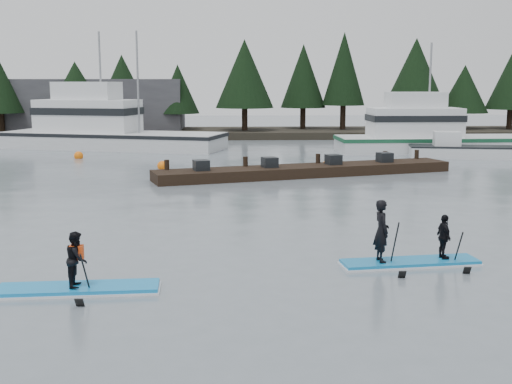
{
  "coord_description": "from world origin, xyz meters",
  "views": [
    {
      "loc": [
        -0.91,
        -14.77,
        4.63
      ],
      "look_at": [
        0.0,
        6.0,
        1.1
      ],
      "focal_mm": 45.0,
      "sensor_mm": 36.0,
      "label": 1
    }
  ],
  "objects_px": {
    "fishing_boat_medium": "(431,143)",
    "paddleboard_solo": "(78,274)",
    "paddleboard_duo": "(408,245)",
    "floating_dock": "(307,171)",
    "fishing_boat_large": "(107,139)"
  },
  "relations": [
    {
      "from": "paddleboard_duo",
      "to": "paddleboard_solo",
      "type": "bearing_deg",
      "value": -173.92
    },
    {
      "from": "fishing_boat_large",
      "to": "paddleboard_solo",
      "type": "xyz_separation_m",
      "value": [
        5.37,
        -32.68,
        -0.28
      ]
    },
    {
      "from": "paddleboard_solo",
      "to": "paddleboard_duo",
      "type": "xyz_separation_m",
      "value": [
        7.99,
        1.81,
        0.14
      ]
    },
    {
      "from": "fishing_boat_medium",
      "to": "paddleboard_solo",
      "type": "bearing_deg",
      "value": -121.82
    },
    {
      "from": "fishing_boat_medium",
      "to": "floating_dock",
      "type": "height_order",
      "value": "fishing_boat_medium"
    },
    {
      "from": "floating_dock",
      "to": "fishing_boat_large",
      "type": "bearing_deg",
      "value": 114.16
    },
    {
      "from": "paddleboard_duo",
      "to": "floating_dock",
      "type": "bearing_deg",
      "value": 85.51
    },
    {
      "from": "paddleboard_solo",
      "to": "paddleboard_duo",
      "type": "bearing_deg",
      "value": 9.62
    },
    {
      "from": "fishing_boat_large",
      "to": "paddleboard_duo",
      "type": "height_order",
      "value": "fishing_boat_large"
    },
    {
      "from": "fishing_boat_large",
      "to": "paddleboard_duo",
      "type": "relative_size",
      "value": 4.56
    },
    {
      "from": "fishing_boat_large",
      "to": "fishing_boat_medium",
      "type": "distance_m",
      "value": 22.93
    },
    {
      "from": "fishing_boat_large",
      "to": "paddleboard_solo",
      "type": "bearing_deg",
      "value": -63.63
    },
    {
      "from": "fishing_boat_large",
      "to": "paddleboard_duo",
      "type": "bearing_deg",
      "value": -49.56
    },
    {
      "from": "fishing_boat_medium",
      "to": "floating_dock",
      "type": "distance_m",
      "value": 14.92
    },
    {
      "from": "fishing_boat_medium",
      "to": "paddleboard_solo",
      "type": "xyz_separation_m",
      "value": [
        -17.29,
        -29.2,
        -0.17
      ]
    }
  ]
}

